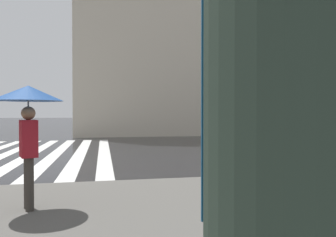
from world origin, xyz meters
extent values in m
cube|color=silver|center=(4.00, -4.37, 0.00)|extent=(13.00, 0.50, 0.01)
cube|color=silver|center=(4.00, -3.37, 0.00)|extent=(13.00, 0.50, 0.01)
cube|color=silver|center=(4.00, -2.37, 0.00)|extent=(13.00, 0.50, 0.01)
cube|color=silver|center=(4.00, -1.37, 0.00)|extent=(13.00, 0.50, 0.01)
cube|color=silver|center=(4.00, -0.37, 0.00)|extent=(13.00, 0.50, 0.01)
cube|color=beige|center=(21.50, -15.27, 9.70)|extent=(18.01, 25.98, 19.40)
cylinder|color=#28382D|center=(-8.82, -5.62, 1.65)|extent=(1.37, 1.37, 3.00)
cube|color=#19517F|center=(-8.12, -5.62, 1.80)|extent=(0.02, 1.03, 1.92)
cube|color=#4C4C51|center=(5.50, -13.90, 0.61)|extent=(1.75, 4.10, 0.60)
cube|color=#232833|center=(5.50, -13.75, 1.16)|extent=(1.54, 2.46, 0.50)
cylinder|color=black|center=(6.33, -15.15, 0.31)|extent=(0.20, 0.62, 0.62)
cylinder|color=black|center=(4.67, -15.15, 0.31)|extent=(0.20, 0.62, 0.62)
cylinder|color=black|center=(6.33, -12.65, 0.31)|extent=(0.20, 0.62, 0.62)
cylinder|color=black|center=(4.67, -12.65, 0.31)|extent=(0.20, 0.62, 0.62)
cube|color=maroon|center=(-5.04, -3.14, 1.31)|extent=(0.46, 0.36, 0.60)
sphere|color=#936B4C|center=(-5.04, -3.14, 1.72)|extent=(0.22, 0.22, 0.22)
cylinder|color=#38332D|center=(-5.12, -3.17, 0.58)|extent=(0.13, 0.13, 0.86)
cylinder|color=#38332D|center=(-4.95, -3.11, 0.58)|extent=(0.13, 0.13, 0.86)
cone|color=#1E478C|center=(-5.04, -3.14, 2.04)|extent=(1.10, 1.10, 0.25)
cylinder|color=#4C4C51|center=(-5.04, -3.14, 1.52)|extent=(0.02, 0.02, 0.81)
camera|label=1|loc=(-10.65, -4.32, 1.72)|focal=34.78mm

